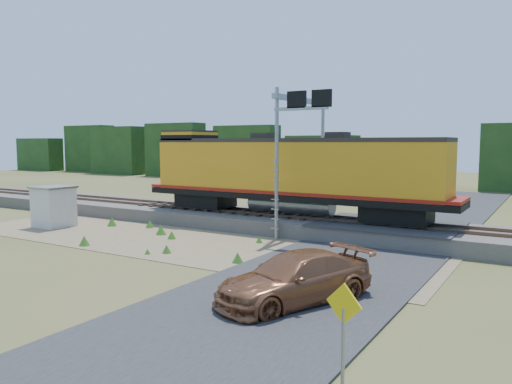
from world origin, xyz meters
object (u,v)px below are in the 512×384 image
Objects in this scene: shed at (54,206)px; car at (295,279)px; signal_gantry at (303,128)px; road_sign at (343,327)px; locomotive at (287,172)px.

car is at bearing -14.41° from shed.
signal_gantry is at bearing 23.49° from shed.
shed is at bearing 155.63° from road_sign.
signal_gantry is 3.30× the size of road_sign.
car is at bearing -60.95° from locomotive.
road_sign is at bearing -23.28° from shed.
car is (-3.45, 4.78, -0.69)m from road_sign.
road_sign reaches higher than car.
road_sign is (8.38, -15.35, -4.23)m from signal_gantry.
locomotive is at bearing 28.30° from shed.
shed is 15.12m from signal_gantry.
car is at bearing 125.81° from road_sign.
signal_gantry is 1.44× the size of car.
signal_gantry is (1.32, -0.68, 2.40)m from locomotive.
road_sign is at bearing -61.35° from signal_gantry.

